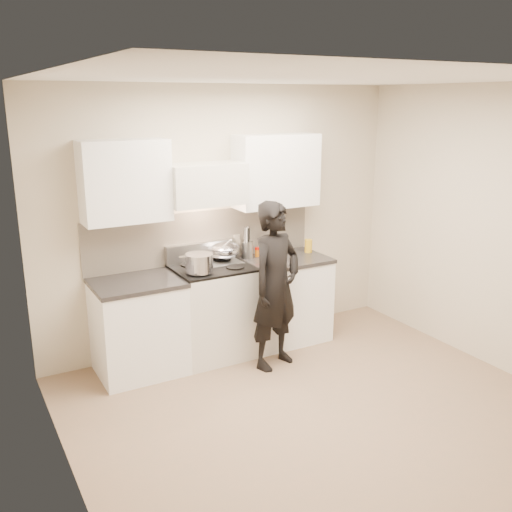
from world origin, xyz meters
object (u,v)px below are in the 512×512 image
at_px(stove, 213,311).
at_px(person, 276,286).
at_px(utensil_crock, 247,248).
at_px(wok, 224,251).
at_px(counter_right, 283,299).

xyz_separation_m(stove, person, (0.43, -0.50, 0.34)).
bearing_deg(utensil_crock, person, -95.35).
relative_size(wok, utensil_crock, 1.23).
bearing_deg(counter_right, utensil_crock, 150.05).
xyz_separation_m(counter_right, person, (-0.40, -0.50, 0.36)).
bearing_deg(utensil_crock, wok, -171.15).
distance_m(wok, utensil_crock, 0.30).
xyz_separation_m(stove, utensil_crock, (0.50, 0.19, 0.55)).
height_order(counter_right, wok, wok).
height_order(stove, wok, wok).
xyz_separation_m(wok, person, (0.23, -0.65, -0.23)).
bearing_deg(stove, person, -49.20).
bearing_deg(utensil_crock, stove, -159.02).
distance_m(counter_right, wok, 0.87).
height_order(counter_right, person, person).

